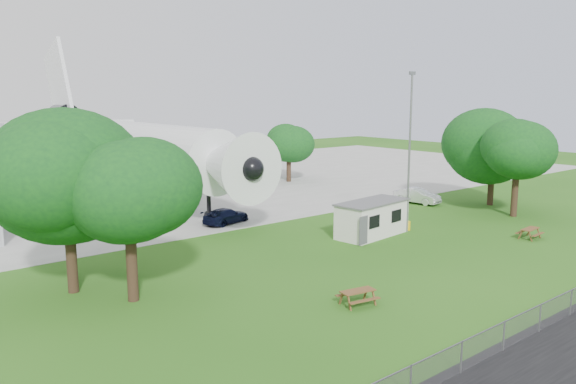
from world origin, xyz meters
TOP-DOWN VIEW (x-y plane):
  - ground at (0.00, 0.00)m, footprint 160.00×160.00m
  - concrete_apron at (0.00, 38.00)m, footprint 120.00×46.00m
  - airliner at (-2.00, 35.86)m, footprint 46.36×47.73m
  - site_cabin at (5.24, 7.09)m, footprint 6.89×3.40m
  - picnic_west at (-5.89, -2.10)m, footprint 2.05×1.81m
  - picnic_east at (13.54, -0.88)m, footprint 1.93×1.66m
  - fence at (0.00, -9.50)m, footprint 58.00×0.04m
  - lamp_mast at (8.20, 6.20)m, footprint 0.16×0.16m
  - tree_west_big at (-16.33, 8.81)m, footprint 8.69×8.69m
  - tree_west_small at (-14.37, 5.59)m, footprint 6.73×6.73m
  - tree_east_front at (19.82, 3.90)m, footprint 6.44×6.44m
  - tree_east_back at (22.89, 8.00)m, footprint 8.09×8.09m
  - tree_far_apron at (17.15, 31.52)m, footprint 5.83×5.83m
  - car_ne_sedan at (18.07, 12.92)m, footprint 2.30×4.71m
  - car_apron_van at (-1.12, 17.31)m, footprint 4.71×2.88m

SIDE VIEW (x-z plane):
  - ground at x=0.00m, z-range 0.00..0.00m
  - picnic_west at x=-5.89m, z-range -0.38..0.38m
  - picnic_east at x=13.54m, z-range -0.38..0.38m
  - fence at x=0.00m, z-range -0.65..0.65m
  - concrete_apron at x=0.00m, z-range 0.00..0.03m
  - car_apron_van at x=-1.12m, z-range 0.00..1.27m
  - car_ne_sedan at x=18.07m, z-range 0.00..1.49m
  - site_cabin at x=5.24m, z-range 0.00..2.62m
  - tree_far_apron at x=17.15m, z-range 0.77..8.16m
  - airliner at x=-2.00m, z-range -3.57..14.11m
  - tree_west_small at x=-14.37m, z-range 0.95..9.59m
  - tree_east_back at x=22.89m, z-range 0.79..10.48m
  - tree_east_front at x=19.82m, z-range 1.31..10.41m
  - lamp_mast at x=8.20m, z-range 0.00..12.00m
  - tree_west_big at x=-16.33m, z-range 1.07..11.90m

